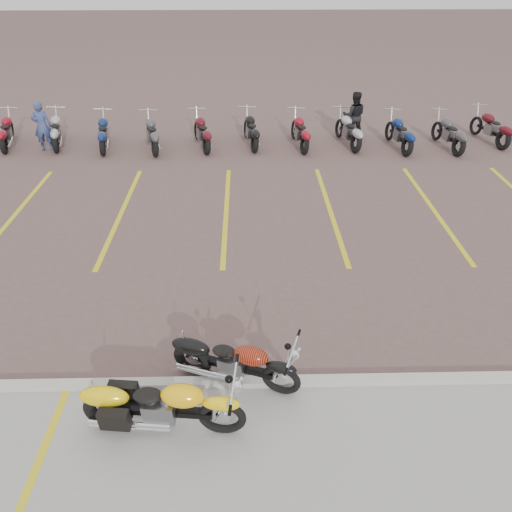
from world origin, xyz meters
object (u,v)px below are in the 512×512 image
(person_a, at_px, (42,126))
(person_b, at_px, (354,116))
(flame_cruiser, at_px, (233,361))
(yellow_cruiser, at_px, (160,406))

(person_a, bearing_deg, person_b, 175.81)
(flame_cruiser, xyz_separation_m, person_a, (-6.41, 10.57, 0.39))
(flame_cruiser, xyz_separation_m, person_b, (4.01, 11.48, 0.39))
(person_b, bearing_deg, yellow_cruiser, 74.55)
(yellow_cruiser, xyz_separation_m, person_b, (5.01, 12.37, 0.35))
(yellow_cruiser, xyz_separation_m, person_a, (-5.42, 11.45, 0.34))
(person_a, bearing_deg, flame_cruiser, 112.02)
(flame_cruiser, height_order, person_b, person_b)
(person_b, bearing_deg, person_a, 11.60)
(person_a, height_order, person_b, person_b)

